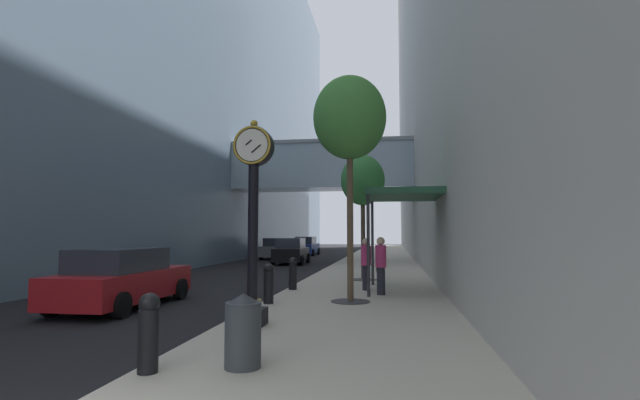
{
  "coord_description": "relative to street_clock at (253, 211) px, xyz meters",
  "views": [
    {
      "loc": [
        3.58,
        -2.9,
        2.05
      ],
      "look_at": [
        0.78,
        15.07,
        3.38
      ],
      "focal_mm": 25.47,
      "sensor_mm": 36.0,
      "label": 1
    }
  ],
  "objects": [
    {
      "name": "car_grey_trailing",
      "position": [
        -6.2,
        26.57,
        -1.71
      ],
      "size": [
        2.05,
        4.56,
        1.66
      ],
      "color": "slate",
      "rests_on": "ground"
    },
    {
      "name": "sidewalk_right",
      "position": [
        1.91,
        23.65,
        -2.45
      ],
      "size": [
        5.22,
        80.0,
        0.14
      ],
      "primitive_type": "cube",
      "color": "#BCB29E",
      "rests_on": "ground"
    },
    {
      "name": "street_clock",
      "position": [
        0.0,
        0.0,
        0.0
      ],
      "size": [
        0.84,
        0.55,
        4.34
      ],
      "color": "black",
      "rests_on": "sidewalk_right"
    },
    {
      "name": "street_tree_mid_near",
      "position": [
        1.75,
        9.63,
        1.7
      ],
      "size": [
        1.83,
        1.83,
        5.18
      ],
      "color": "#333335",
      "rests_on": "sidewalk_right"
    },
    {
      "name": "storefront_awning",
      "position": [
        3.28,
        6.23,
        0.76
      ],
      "size": [
        2.4,
        3.6,
        3.3
      ],
      "color": "#235138",
      "rests_on": "sidewalk_right"
    },
    {
      "name": "pedestrian_walking",
      "position": [
        2.56,
        5.15,
        -1.43
      ],
      "size": [
        0.41,
        0.5,
        1.79
      ],
      "color": "#23232D",
      "rests_on": "sidewalk_right"
    },
    {
      "name": "car_red_mid",
      "position": [
        -4.51,
        2.48,
        -1.72
      ],
      "size": [
        2.12,
        4.71,
        1.63
      ],
      "color": "#AD191E",
      "rests_on": "ground"
    },
    {
      "name": "street_tree_near",
      "position": [
        1.75,
        3.54,
        2.79
      ],
      "size": [
        2.09,
        2.09,
        6.43
      ],
      "color": "#333335",
      "rests_on": "sidewalk_right"
    },
    {
      "name": "ground_plane",
      "position": [
        -0.7,
        20.65,
        -2.52
      ],
      "size": [
        110.0,
        110.0,
        0.0
      ],
      "primitive_type": "plane",
      "color": "black",
      "rests_on": "ground"
    },
    {
      "name": "bollard_third",
      "position": [
        -0.44,
        2.9,
        -1.81
      ],
      "size": [
        0.29,
        0.29,
        1.09
      ],
      "color": "black",
      "rests_on": "sidewalk_right"
    },
    {
      "name": "car_blue_near",
      "position": [
        -4.9,
        32.42,
        -1.68
      ],
      "size": [
        1.99,
        4.52,
        1.73
      ],
      "color": "navy",
      "rests_on": "ground"
    },
    {
      "name": "bollard_fourth",
      "position": [
        -0.44,
        6.02,
        -1.81
      ],
      "size": [
        0.29,
        0.29,
        1.09
      ],
      "color": "black",
      "rests_on": "sidewalk_right"
    },
    {
      "name": "trash_bin",
      "position": [
        0.77,
        -2.89,
        -1.84
      ],
      "size": [
        0.53,
        0.53,
        1.05
      ],
      "color": "#383D42",
      "rests_on": "sidewalk_right"
    },
    {
      "name": "bollard_nearest",
      "position": [
        -0.44,
        -3.32,
        -1.81
      ],
      "size": [
        0.29,
        0.29,
        1.09
      ],
      "color": "black",
      "rests_on": "sidewalk_right"
    },
    {
      "name": "car_black_far",
      "position": [
        -3.72,
        20.62,
        -1.68
      ],
      "size": [
        2.19,
        4.37,
        1.73
      ],
      "color": "black",
      "rests_on": "ground"
    },
    {
      "name": "building_block_left",
      "position": [
        -12.94,
        23.65,
        15.01
      ],
      "size": [
        22.32,
        80.0,
        35.18
      ],
      "color": "slate",
      "rests_on": "ground"
    },
    {
      "name": "pedestrian_by_clock",
      "position": [
        2.04,
        6.23,
        -1.45
      ],
      "size": [
        0.46,
        0.46,
        1.74
      ],
      "color": "#23232D",
      "rests_on": "sidewalk_right"
    }
  ]
}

